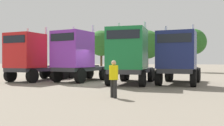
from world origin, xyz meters
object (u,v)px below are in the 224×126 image
semi_truck_red (32,57)px  visitor_in_hivis (114,76)px  semi_truck_green (129,56)px  semi_truck_purple (77,56)px  semi_truck_navy (178,58)px

semi_truck_red → visitor_in_hivis: semi_truck_red is taller
semi_truck_red → semi_truck_green: bearing=93.6°
semi_truck_purple → visitor_in_hivis: size_ratio=3.72×
semi_truck_red → semi_truck_green: (8.14, -0.72, 0.05)m
semi_truck_purple → semi_truck_navy: 7.70m
visitor_in_hivis → semi_truck_purple: bearing=80.2°
semi_truck_navy → semi_truck_green: bearing=-67.2°
semi_truck_green → visitor_in_hivis: size_ratio=3.82×
semi_truck_red → semi_truck_purple: 3.72m
semi_truck_red → semi_truck_navy: (11.38, 0.17, -0.07)m
semi_truck_red → semi_truck_navy: 11.38m
semi_truck_purple → visitor_in_hivis: (4.97, -7.37, -1.09)m
semi_truck_red → semi_truck_purple: (3.68, 0.53, 0.11)m
visitor_in_hivis → semi_truck_red: bearing=97.9°
semi_truck_red → semi_truck_purple: semi_truck_purple is taller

